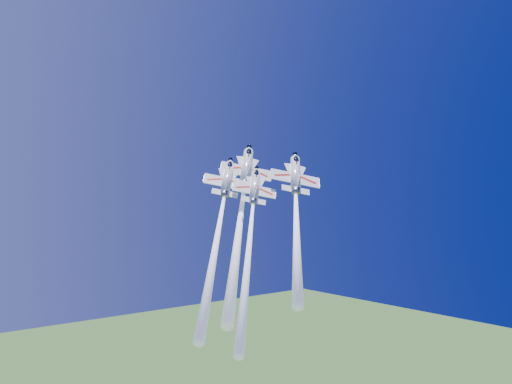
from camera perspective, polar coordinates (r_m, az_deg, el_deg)
jet_lead at (r=108.16m, az=-1.47°, el=-1.87°), size 26.41×35.43×37.33m
jet_left at (r=99.93m, az=-3.70°, el=-3.34°), size 23.59×31.99×33.98m
jet_right at (r=103.82m, az=4.03°, el=-1.85°), size 22.38×29.65×30.95m
jet_slot at (r=97.58m, az=-0.59°, el=-4.37°), size 22.89×31.23×33.32m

